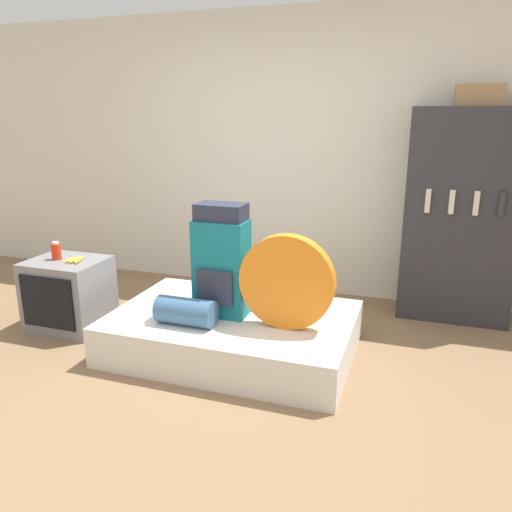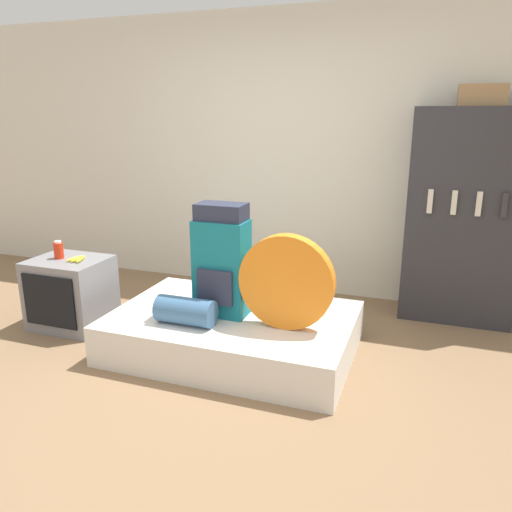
{
  "view_description": "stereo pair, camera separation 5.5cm",
  "coord_description": "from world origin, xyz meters",
  "px_view_note": "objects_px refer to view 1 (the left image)",
  "views": [
    {
      "loc": [
        1.22,
        -2.53,
        1.68
      ],
      "look_at": [
        0.16,
        0.59,
        0.74
      ],
      "focal_mm": 35.0,
      "sensor_mm": 36.0,
      "label": 1
    },
    {
      "loc": [
        1.27,
        -2.51,
        1.68
      ],
      "look_at": [
        0.16,
        0.59,
        0.74
      ],
      "focal_mm": 35.0,
      "sensor_mm": 36.0,
      "label": 2
    }
  ],
  "objects_px": {
    "tent_bag": "(287,282)",
    "canister": "(56,251)",
    "television": "(69,294)",
    "backpack": "(221,262)",
    "bookshelf": "(460,217)",
    "sleeping_roll": "(186,311)",
    "cardboard_box": "(479,95)"
  },
  "relations": [
    {
      "from": "bookshelf",
      "to": "cardboard_box",
      "type": "relative_size",
      "value": 5.01
    },
    {
      "from": "sleeping_roll",
      "to": "bookshelf",
      "type": "distance_m",
      "value": 2.37
    },
    {
      "from": "canister",
      "to": "sleeping_roll",
      "type": "bearing_deg",
      "value": -11.74
    },
    {
      "from": "bookshelf",
      "to": "cardboard_box",
      "type": "xyz_separation_m",
      "value": [
        0.04,
        0.02,
        0.95
      ]
    },
    {
      "from": "backpack",
      "to": "sleeping_roll",
      "type": "bearing_deg",
      "value": -121.98
    },
    {
      "from": "television",
      "to": "backpack",
      "type": "bearing_deg",
      "value": -0.01
    },
    {
      "from": "backpack",
      "to": "tent_bag",
      "type": "height_order",
      "value": "backpack"
    },
    {
      "from": "canister",
      "to": "cardboard_box",
      "type": "bearing_deg",
      "value": 22.44
    },
    {
      "from": "television",
      "to": "canister",
      "type": "bearing_deg",
      "value": 177.72
    },
    {
      "from": "sleeping_roll",
      "to": "canister",
      "type": "height_order",
      "value": "canister"
    },
    {
      "from": "backpack",
      "to": "cardboard_box",
      "type": "distance_m",
      "value": 2.36
    },
    {
      "from": "backpack",
      "to": "bookshelf",
      "type": "height_order",
      "value": "bookshelf"
    },
    {
      "from": "television",
      "to": "canister",
      "type": "relative_size",
      "value": 4.11
    },
    {
      "from": "backpack",
      "to": "television",
      "type": "bearing_deg",
      "value": 179.99
    },
    {
      "from": "backpack",
      "to": "canister",
      "type": "height_order",
      "value": "backpack"
    },
    {
      "from": "sleeping_roll",
      "to": "television",
      "type": "relative_size",
      "value": 0.69
    },
    {
      "from": "television",
      "to": "canister",
      "type": "distance_m",
      "value": 0.36
    },
    {
      "from": "tent_bag",
      "to": "canister",
      "type": "xyz_separation_m",
      "value": [
        -1.92,
        0.08,
        0.02
      ]
    },
    {
      "from": "sleeping_roll",
      "to": "bookshelf",
      "type": "xyz_separation_m",
      "value": [
        1.77,
        1.51,
        0.48
      ]
    },
    {
      "from": "sleeping_roll",
      "to": "television",
      "type": "bearing_deg",
      "value": 167.65
    },
    {
      "from": "tent_bag",
      "to": "canister",
      "type": "bearing_deg",
      "value": 177.54
    },
    {
      "from": "television",
      "to": "canister",
      "type": "xyz_separation_m",
      "value": [
        -0.08,
        0.0,
        0.35
      ]
    },
    {
      "from": "tent_bag",
      "to": "sleeping_roll",
      "type": "xyz_separation_m",
      "value": [
        -0.66,
        -0.18,
        -0.23
      ]
    },
    {
      "from": "backpack",
      "to": "cardboard_box",
      "type": "xyz_separation_m",
      "value": [
        1.64,
        1.27,
        1.14
      ]
    },
    {
      "from": "canister",
      "to": "bookshelf",
      "type": "height_order",
      "value": "bookshelf"
    },
    {
      "from": "sleeping_roll",
      "to": "canister",
      "type": "xyz_separation_m",
      "value": [
        -1.26,
        0.26,
        0.25
      ]
    },
    {
      "from": "backpack",
      "to": "canister",
      "type": "bearing_deg",
      "value": 179.86
    },
    {
      "from": "tent_bag",
      "to": "canister",
      "type": "relative_size",
      "value": 4.49
    },
    {
      "from": "tent_bag",
      "to": "television",
      "type": "xyz_separation_m",
      "value": [
        -1.84,
        0.08,
        -0.33
      ]
    },
    {
      "from": "tent_bag",
      "to": "cardboard_box",
      "type": "xyz_separation_m",
      "value": [
        1.14,
        1.35,
        1.21
      ]
    },
    {
      "from": "tent_bag",
      "to": "backpack",
      "type": "bearing_deg",
      "value": 171.0
    },
    {
      "from": "backpack",
      "to": "television",
      "type": "distance_m",
      "value": 1.4
    }
  ]
}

